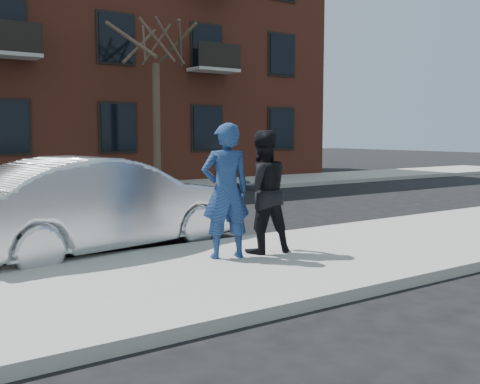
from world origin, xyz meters
TOP-DOWN VIEW (x-y plane):
  - ground at (0.00, 0.00)m, footprint 100.00×100.00m
  - near_sidewalk at (0.00, -0.25)m, footprint 50.00×3.50m
  - near_curb at (0.00, 1.55)m, footprint 50.00×0.10m
  - far_sidewalk at (0.00, 11.25)m, footprint 50.00×3.50m
  - far_curb at (0.00, 9.45)m, footprint 50.00×0.10m
  - apartment_building at (2.00, 18.00)m, footprint 24.30×10.30m
  - street_tree at (4.50, 11.00)m, footprint 3.60×3.60m
  - silver_sedan at (-0.70, 2.30)m, footprint 5.10×2.54m
  - man_hoodie at (0.42, 0.28)m, footprint 0.83×0.65m
  - man_peacoat at (1.08, 0.29)m, footprint 1.06×0.91m

SIDE VIEW (x-z plane):
  - ground at x=0.00m, z-range 0.00..0.00m
  - near_sidewalk at x=0.00m, z-range 0.00..0.15m
  - near_curb at x=0.00m, z-range 0.00..0.15m
  - far_sidewalk at x=0.00m, z-range 0.00..0.15m
  - far_curb at x=0.00m, z-range 0.00..0.15m
  - silver_sedan at x=-0.70m, z-range 0.00..1.61m
  - man_peacoat at x=1.08m, z-range 0.15..2.04m
  - man_hoodie at x=0.42m, z-range 0.15..2.14m
  - street_tree at x=4.50m, z-range 2.12..8.92m
  - apartment_building at x=2.00m, z-range 0.01..12.31m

